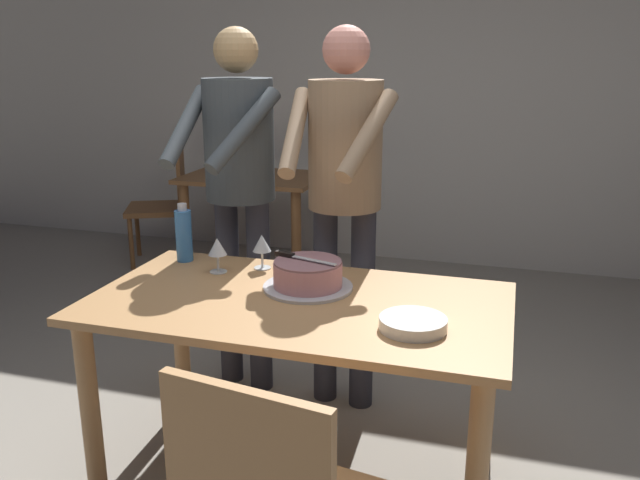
{
  "coord_description": "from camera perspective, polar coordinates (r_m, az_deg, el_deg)",
  "views": [
    {
      "loc": [
        0.72,
        -2.1,
        1.61
      ],
      "look_at": [
        0.0,
        0.27,
        0.9
      ],
      "focal_mm": 36.75,
      "sensor_mm": 36.0,
      "label": 1
    }
  ],
  "objects": [
    {
      "name": "cake_on_platter",
      "position": [
        2.46,
        -1.01,
        -3.13
      ],
      "size": [
        0.34,
        0.34,
        0.11
      ],
      "color": "silver",
      "rests_on": "main_dining_table"
    },
    {
      "name": "person_cutting_cake",
      "position": [
        2.86,
        2.12,
        5.26
      ],
      "size": [
        0.47,
        0.56,
        1.72
      ],
      "color": "#2D2D38",
      "rests_on": "ground_plane"
    },
    {
      "name": "background_table",
      "position": [
        4.88,
        -5.8,
        3.73
      ],
      "size": [
        1.0,
        0.7,
        0.74
      ],
      "color": "brown",
      "rests_on": "ground_plane"
    },
    {
      "name": "back_wall",
      "position": [
        5.16,
        9.02,
        12.94
      ],
      "size": [
        10.0,
        0.12,
        2.7
      ],
      "primitive_type": "cube",
      "color": "beige",
      "rests_on": "ground_plane"
    },
    {
      "name": "person_standing_beside",
      "position": [
        3.05,
        -7.08,
        5.84
      ],
      "size": [
        0.46,
        0.57,
        1.72
      ],
      "color": "#2D2D38",
      "rests_on": "ground_plane"
    },
    {
      "name": "water_bottle",
      "position": [
        2.83,
        -11.78,
        0.46
      ],
      "size": [
        0.07,
        0.07,
        0.25
      ],
      "color": "#387AC6",
      "rests_on": "main_dining_table"
    },
    {
      "name": "plate_stack",
      "position": [
        2.14,
        8.1,
        -7.21
      ],
      "size": [
        0.22,
        0.22,
        0.04
      ],
      "color": "white",
      "rests_on": "main_dining_table"
    },
    {
      "name": "background_chair_1",
      "position": [
        5.27,
        -13.29,
        3.34
      ],
      "size": [
        0.58,
        0.58,
        0.9
      ],
      "color": "brown",
      "rests_on": "ground_plane"
    },
    {
      "name": "wine_glass_near",
      "position": [
        2.69,
        -5.09,
        -0.38
      ],
      "size": [
        0.08,
        0.08,
        0.14
      ],
      "color": "silver",
      "rests_on": "main_dining_table"
    },
    {
      "name": "main_dining_table",
      "position": [
        2.42,
        -1.9,
        -7.79
      ],
      "size": [
        1.51,
        0.82,
        0.75
      ],
      "color": "tan",
      "rests_on": "ground_plane"
    },
    {
      "name": "ground_plane",
      "position": [
        2.74,
        -1.77,
        -19.99
      ],
      "size": [
        14.0,
        14.0,
        0.0
      ],
      "primitive_type": "plane",
      "color": "gray"
    },
    {
      "name": "wine_glass_far",
      "position": [
        2.66,
        -8.93,
        -0.68
      ],
      "size": [
        0.08,
        0.08,
        0.14
      ],
      "color": "silver",
      "rests_on": "main_dining_table"
    },
    {
      "name": "cake_knife",
      "position": [
        2.48,
        -2.38,
        -1.42
      ],
      "size": [
        0.26,
        0.1,
        0.02
      ],
      "color": "silver",
      "rests_on": "cake_on_platter"
    }
  ]
}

